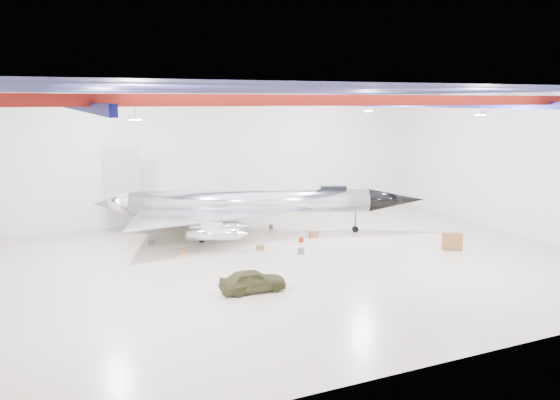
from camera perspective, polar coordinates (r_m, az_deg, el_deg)
name	(u,v)px	position (r m, az deg, el deg)	size (l,w,h in m)	color
floor	(284,263)	(35.55, 0.43, -6.64)	(40.00, 40.00, 0.00)	beige
wall_back	(214,157)	(48.30, -6.95, 4.47)	(40.00, 40.00, 0.00)	silver
wall_right	(519,164)	(46.27, 23.67, 3.42)	(30.00, 30.00, 0.00)	silver
ceiling	(284,90)	(34.00, 0.45, 11.39)	(40.00, 40.00, 0.00)	#0A0F38
ceiling_structure	(284,102)	(33.99, 0.45, 10.25)	(39.50, 29.50, 1.08)	maroon
jet_aircraft	(250,205)	(42.67, -3.15, -0.55)	(25.05, 18.98, 7.09)	silver
jeep	(253,281)	(30.36, -2.86, -8.41)	(1.48, 3.68, 1.25)	#3D3C1E
desk	(452,242)	(40.37, 17.54, -4.17)	(1.31, 0.66, 1.20)	brown
crate_ply	(182,251)	(38.33, -10.22, -5.28)	(0.47, 0.38, 0.33)	olive
toolbox_red	(214,230)	(43.90, -6.91, -3.18)	(0.48, 0.38, 0.34)	maroon
engine_drum	(301,251)	(37.68, 2.21, -5.34)	(0.45, 0.45, 0.40)	#59595B
parts_bin	(313,235)	(42.16, 3.51, -3.62)	(0.62, 0.49, 0.43)	olive
crate_small	(151,242)	(41.16, -13.33, -4.34)	(0.42, 0.34, 0.29)	#59595B
tool_chest	(301,240)	(40.75, 2.23, -4.17)	(0.38, 0.38, 0.35)	maroon
oil_barrel	(260,247)	(38.69, -2.10, -4.96)	(0.50, 0.40, 0.35)	olive
spares_box	(271,227)	(44.95, -0.94, -2.79)	(0.37, 0.37, 0.33)	#59595B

